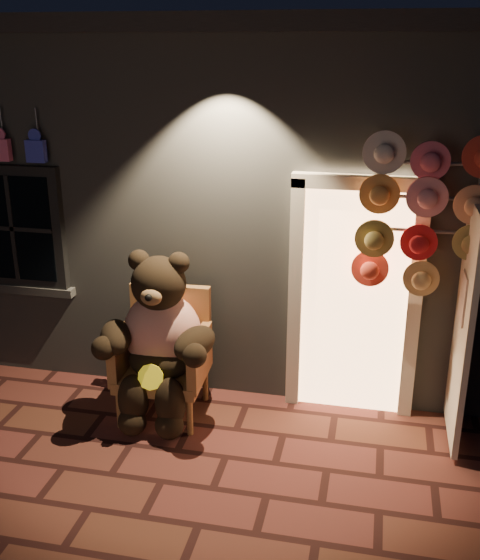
% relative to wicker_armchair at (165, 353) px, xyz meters
% --- Properties ---
extents(ground, '(60.00, 60.00, 0.00)m').
position_rel_wicker_armchair_xyz_m(ground, '(0.30, -1.06, -0.57)').
color(ground, '#582521').
rests_on(ground, ground).
extents(shop_building, '(7.30, 5.95, 3.51)m').
position_rel_wicker_armchair_xyz_m(shop_building, '(0.30, 2.93, 1.17)').
color(shop_building, slate).
rests_on(shop_building, ground).
extents(wicker_armchair, '(0.81, 0.74, 1.14)m').
position_rel_wicker_armchair_xyz_m(wicker_armchair, '(0.00, 0.00, 0.00)').
color(wicker_armchair, olive).
rests_on(wicker_armchair, ground).
extents(teddy_bear, '(1.12, 0.88, 1.54)m').
position_rel_wicker_armchair_xyz_m(teddy_bear, '(0.00, -0.15, 0.21)').
color(teddy_bear, red).
rests_on(teddy_bear, ground).
extents(hat_rack, '(1.43, 0.22, 2.53)m').
position_rel_wicker_armchair_xyz_m(hat_rack, '(2.31, 0.22, 1.36)').
color(hat_rack, '#59595E').
rests_on(hat_rack, ground).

